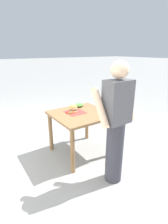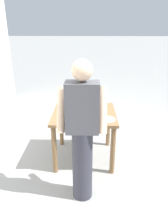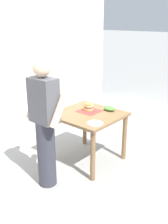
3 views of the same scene
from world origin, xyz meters
name	(u,v)px [view 2 (image 2 of 3)]	position (x,y,z in m)	size (l,w,h in m)	color
ground_plane	(84,157)	(0.00, 0.00, 0.00)	(80.00, 80.00, 0.00)	gray
patio_table	(84,121)	(0.00, 0.00, 0.64)	(0.94, 0.91, 0.78)	brown
serving_paper	(81,110)	(0.05, -0.09, 0.78)	(0.31, 0.31, 0.00)	red
sandwich	(79,106)	(0.08, -0.11, 0.85)	(0.15, 0.15, 0.17)	gold
pickle_spear	(74,110)	(0.16, -0.07, 0.79)	(0.02, 0.02, 0.08)	#8EA83D
side_plate_with_forks	(107,119)	(-0.33, 0.25, 0.78)	(0.22, 0.22, 0.02)	white
side_salad	(95,104)	(-0.17, -0.31, 0.81)	(0.18, 0.14, 0.07)	#477F33
diner_across_table	(82,132)	(0.00, 0.85, 0.88)	(0.55, 0.35, 1.69)	#33333D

